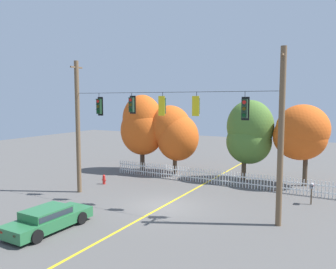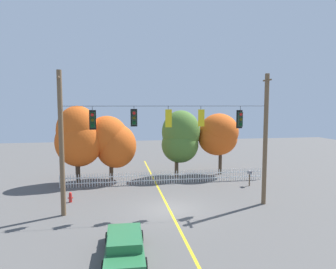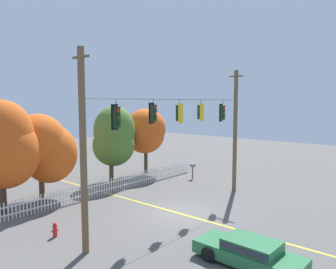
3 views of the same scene
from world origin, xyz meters
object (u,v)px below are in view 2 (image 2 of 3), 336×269
traffic_signal_northbound_secondary (201,118)px  roadside_mailbox (250,173)px  autumn_oak_far_east (180,139)px  traffic_signal_westbound_side (168,118)px  autumn_maple_near_fence (79,137)px  autumn_maple_far_west (218,135)px  fire_hydrant (70,197)px  traffic_signal_northbound_primary (134,118)px  traffic_signal_southbound_primary (93,120)px  autumn_maple_mid (112,142)px  traffic_signal_eastbound_side (240,119)px  parked_car (124,245)px

traffic_signal_northbound_secondary → roadside_mailbox: size_ratio=1.01×
roadside_mailbox → autumn_oak_far_east: bearing=139.8°
traffic_signal_westbound_side → roadside_mailbox: 10.56m
autumn_maple_near_fence → autumn_maple_far_west: (13.31, 1.07, -0.13)m
traffic_signal_northbound_secondary → fire_hydrant: size_ratio=1.83×
traffic_signal_westbound_side → autumn_oak_far_east: bearing=73.5°
traffic_signal_northbound_secondary → fire_hydrant: traffic_signal_northbound_secondary is taller
autumn_maple_near_fence → roadside_mailbox: autumn_maple_near_fence is taller
traffic_signal_northbound_secondary → autumn_maple_far_west: (4.45, 9.27, -2.10)m
traffic_signal_northbound_primary → autumn_maple_near_fence: autumn_maple_near_fence is taller
traffic_signal_northbound_secondary → autumn_maple_near_fence: 12.24m
traffic_signal_southbound_primary → autumn_maple_mid: 9.22m
traffic_signal_northbound_secondary → autumn_maple_mid: bearing=124.2°
traffic_signal_eastbound_side → autumn_maple_far_west: 9.61m
traffic_signal_southbound_primary → traffic_signal_northbound_primary: same height
traffic_signal_southbound_primary → fire_hydrant: traffic_signal_southbound_primary is taller
traffic_signal_westbound_side → autumn_oak_far_east: size_ratio=0.21×
traffic_signal_southbound_primary → traffic_signal_eastbound_side: (9.84, 0.00, -0.03)m
parked_car → traffic_signal_northbound_primary: bearing=82.1°
autumn_maple_mid → parked_car: bearing=-87.4°
traffic_signal_northbound_secondary → roadside_mailbox: bearing=39.4°
autumn_maple_far_west → roadside_mailbox: autumn_maple_far_west is taller
traffic_signal_southbound_primary → autumn_oak_far_east: size_ratio=0.23×
autumn_maple_mid → parked_car: (0.69, -15.03, -3.00)m
autumn_maple_far_west → autumn_maple_mid: bearing=-177.6°
traffic_signal_northbound_secondary → parked_car: traffic_signal_northbound_secondary is taller
traffic_signal_southbound_primary → traffic_signal_northbound_secondary: (7.05, -0.02, 0.08)m
autumn_maple_near_fence → traffic_signal_westbound_side: bearing=-50.9°
traffic_signal_northbound_secondary → autumn_maple_mid: traffic_signal_northbound_secondary is taller
autumn_maple_mid → traffic_signal_westbound_side: bearing=-66.8°
traffic_signal_northbound_primary → traffic_signal_westbound_side: size_ratio=0.96×
traffic_signal_eastbound_side → traffic_signal_northbound_secondary: bearing=-179.6°
autumn_maple_mid → roadside_mailbox: autumn_maple_mid is taller
traffic_signal_northbound_primary → traffic_signal_westbound_side: 2.24m
traffic_signal_southbound_primary → autumn_maple_near_fence: size_ratio=0.22×
autumn_maple_near_fence → autumn_maple_far_west: 13.36m
traffic_signal_southbound_primary → parked_car: (1.75, -6.21, -5.47)m
traffic_signal_northbound_secondary → parked_car: size_ratio=0.29×
traffic_signal_southbound_primary → autumn_maple_far_west: bearing=38.8°
traffic_signal_westbound_side → roadside_mailbox: traffic_signal_westbound_side is taller
fire_hydrant → roadside_mailbox: bearing=8.0°
traffic_signal_northbound_primary → roadside_mailbox: traffic_signal_northbound_primary is taller
traffic_signal_southbound_primary → autumn_maple_mid: traffic_signal_southbound_primary is taller
traffic_signal_westbound_side → traffic_signal_eastbound_side: (4.99, 0.02, -0.11)m
autumn_maple_mid → traffic_signal_southbound_primary: bearing=-96.8°
traffic_signal_southbound_primary → traffic_signal_eastbound_side: same height
autumn_maple_near_fence → parked_car: bearing=-76.1°
autumn_maple_far_west → parked_car: (-9.76, -15.46, -3.45)m
parked_car → roadside_mailbox: 15.56m
traffic_signal_southbound_primary → traffic_signal_northbound_secondary: same height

